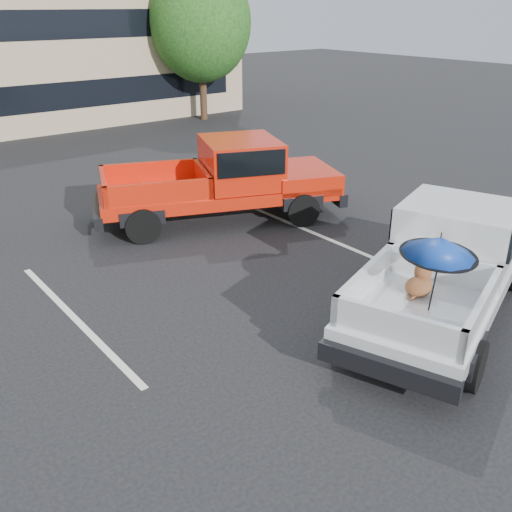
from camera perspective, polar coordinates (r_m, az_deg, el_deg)
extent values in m
plane|color=black|center=(10.15, 2.68, -5.44)|extent=(90.00, 90.00, 0.00)
cube|color=silver|center=(10.36, -17.63, -5.99)|extent=(0.12, 5.00, 0.01)
cube|color=silver|center=(13.33, 6.81, 1.87)|extent=(0.12, 5.00, 0.01)
cube|color=tan|center=(28.78, -23.75, 18.16)|extent=(20.00, 8.00, 6.00)
cube|color=black|center=(25.15, -20.54, 14.58)|extent=(18.00, 0.08, 1.10)
cube|color=black|center=(24.92, -21.49, 20.68)|extent=(18.00, 0.08, 1.10)
cylinder|color=#332114|center=(27.30, -5.31, 16.28)|extent=(0.32, 0.32, 2.73)
ellipsoid|color=#123F12|center=(27.07, -5.55, 22.27)|extent=(4.46, 4.46, 5.13)
cylinder|color=#332114|center=(33.03, -17.95, 16.72)|extent=(0.32, 0.32, 2.86)
ellipsoid|color=#123F12|center=(32.84, -18.65, 21.87)|extent=(4.68, 4.68, 5.38)
cylinder|color=black|center=(8.60, 20.77, -10.14)|extent=(0.81, 0.52, 0.76)
cylinder|color=black|center=(8.99, 9.29, -7.15)|extent=(0.81, 0.52, 0.76)
cylinder|color=black|center=(12.07, 16.05, 0.59)|extent=(0.81, 0.52, 0.76)
cube|color=silver|center=(10.20, 18.28, -2.32)|extent=(5.72, 3.63, 0.28)
cube|color=silver|center=(11.94, 20.88, 2.26)|extent=(2.06, 2.31, 0.46)
cube|color=black|center=(12.76, 21.36, 1.72)|extent=(0.85, 1.91, 0.30)
cube|color=black|center=(7.96, 12.92, -11.00)|extent=(0.83, 1.91, 0.28)
cube|color=silver|center=(10.44, 19.53, 2.19)|extent=(2.17, 2.29, 1.05)
cube|color=black|center=(10.37, 19.68, 3.21)|extent=(2.07, 2.33, 0.55)
cube|color=black|center=(8.91, 15.92, -5.53)|extent=(2.79, 2.51, 0.10)
cube|color=silver|center=(8.99, 10.86, -2.54)|extent=(2.20, 0.87, 0.50)
cube|color=silver|center=(8.63, 21.66, -5.13)|extent=(2.20, 0.87, 0.50)
cube|color=silver|center=(7.84, 13.78, -7.07)|extent=(0.72, 1.77, 0.50)
cube|color=silver|center=(9.74, 18.02, -1.20)|extent=(0.72, 1.77, 0.50)
ellipsoid|color=brown|center=(9.25, 15.94, -2.96)|extent=(0.57, 0.52, 0.31)
cylinder|color=brown|center=(9.47, 16.81, -2.68)|extent=(0.07, 0.07, 0.23)
cylinder|color=brown|center=(9.50, 15.92, -2.47)|extent=(0.07, 0.07, 0.23)
ellipsoid|color=brown|center=(9.31, 16.38, -1.50)|extent=(0.37, 0.35, 0.42)
cylinder|color=red|center=(9.27, 16.51, -0.69)|extent=(0.20, 0.20, 0.04)
sphere|color=brown|center=(9.29, 16.70, 0.00)|extent=(0.22, 0.22, 0.22)
cone|color=black|center=(9.41, 16.90, 0.16)|extent=(0.18, 0.15, 0.11)
cone|color=black|center=(9.22, 17.09, 0.54)|extent=(0.08, 0.08, 0.12)
cone|color=black|center=(9.24, 16.40, 0.69)|extent=(0.08, 0.08, 0.12)
cylinder|color=brown|center=(9.14, 15.55, -3.93)|extent=(0.28, 0.05, 0.09)
cylinder|color=black|center=(8.64, 17.44, -2.39)|extent=(0.02, 0.10, 1.05)
cone|color=#1238A0|center=(8.42, 17.89, 0.94)|extent=(1.10, 1.12, 0.36)
cylinder|color=black|center=(8.36, 18.03, 1.94)|extent=(0.02, 0.02, 0.10)
cylinder|color=black|center=(8.47, 17.78, 0.13)|extent=(1.10, 1.10, 0.09)
cylinder|color=black|center=(13.07, -11.23, 3.00)|extent=(0.86, 0.58, 0.81)
cylinder|color=black|center=(14.90, -12.02, 5.56)|extent=(0.86, 0.58, 0.81)
cylinder|color=black|center=(13.87, 4.65, 4.63)|extent=(0.86, 0.58, 0.81)
cylinder|color=black|center=(15.61, 2.12, 6.92)|extent=(0.86, 0.58, 0.81)
cube|color=red|center=(14.15, -3.81, 6.37)|extent=(6.06, 4.04, 0.30)
cube|color=red|center=(14.67, 4.35, 7.89)|extent=(2.24, 2.48, 0.49)
cube|color=black|center=(15.07, 7.16, 6.62)|extent=(0.98, 2.00, 0.32)
cube|color=black|center=(13.91, -15.61, 4.42)|extent=(0.96, 2.00, 0.30)
cube|color=red|center=(14.08, -1.54, 9.38)|extent=(2.36, 2.47, 1.11)
cube|color=black|center=(14.03, -1.55, 10.21)|extent=(2.25, 2.50, 0.58)
cube|color=black|center=(13.90, -10.04, 5.99)|extent=(2.99, 2.73, 0.11)
cube|color=red|center=(14.69, -10.58, 8.23)|extent=(2.30, 1.02, 0.53)
cube|color=red|center=(12.93, -9.63, 6.14)|extent=(2.30, 1.02, 0.53)
cube|color=red|center=(13.74, -14.98, 6.72)|extent=(0.83, 1.85, 0.53)
cube|color=red|center=(13.97, -5.35, 7.71)|extent=(0.83, 1.85, 0.53)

